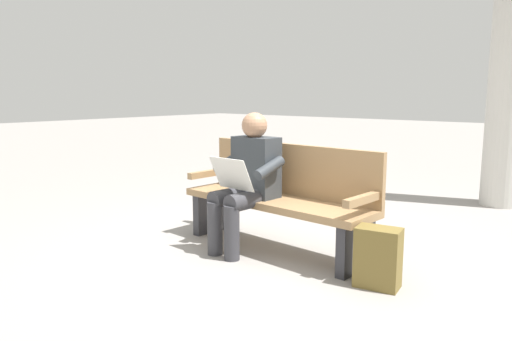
# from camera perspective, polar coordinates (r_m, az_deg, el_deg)

# --- Properties ---
(ground_plane) EXTENTS (40.00, 40.00, 0.00)m
(ground_plane) POSITION_cam_1_polar(r_m,az_deg,el_deg) (4.27, 2.24, -9.20)
(ground_plane) COLOR gray
(bench_near) EXTENTS (1.82, 0.57, 0.90)m
(bench_near) POSITION_cam_1_polar(r_m,az_deg,el_deg) (4.20, 2.91, -3.01)
(bench_near) COLOR #9E7A51
(bench_near) RESTS_ON ground
(person_seated) EXTENTS (0.59, 0.59, 1.18)m
(person_seated) POSITION_cam_1_polar(r_m,az_deg,el_deg) (4.11, -1.05, -0.86)
(person_seated) COLOR #33383D
(person_seated) RESTS_ON ground
(backpack) EXTENTS (0.33, 0.27, 0.42)m
(backpack) POSITION_cam_1_polar(r_m,az_deg,el_deg) (3.52, 14.20, -9.95)
(backpack) COLOR brown
(backpack) RESTS_ON ground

